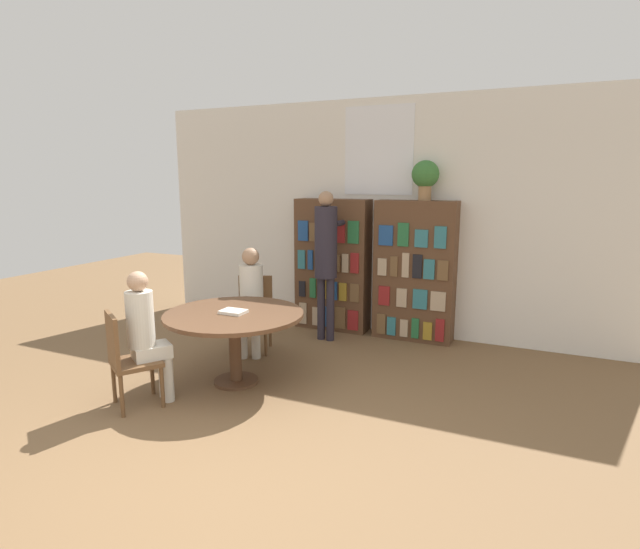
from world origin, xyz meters
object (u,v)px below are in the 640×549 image
Objects in this scene: librarian_standing at (326,251)px; chair_near_camera at (126,356)px; chair_left_side at (254,310)px; bookshelf_left at (333,265)px; flower_vase at (425,176)px; seated_reader_right at (146,331)px; reading_table at (234,323)px; bookshelf_right at (415,271)px; seated_reader_left at (251,295)px.

chair_near_camera is at bearing -108.65° from librarian_standing.
bookshelf_left is at bearing -134.82° from chair_left_side.
flower_vase reaches higher than librarian_standing.
chair_near_camera is 0.47× the size of librarian_standing.
seated_reader_right reaches higher than chair_left_side.
reading_table is at bearing 90.00° from seated_reader_right.
seated_reader_right is at bearing -121.41° from bookshelf_right.
flower_vase is (1.20, 0.00, 1.16)m from bookshelf_left.
chair_left_side is at bearing 110.90° from reading_table.
chair_near_camera is 1.67m from seated_reader_left.
flower_vase is 3.60m from seated_reader_right.
flower_vase reaches higher than seated_reader_left.
seated_reader_left is (0.06, -0.17, 0.22)m from chair_left_side.
flower_vase is 0.26× the size of librarian_standing.
chair_near_camera is at bearing 60.21° from seated_reader_left.
seated_reader_left is at bearing 114.21° from chair_near_camera.
flower_vase is 0.55× the size of chair_near_camera.
chair_left_side is (-1.71, -1.16, -1.55)m from flower_vase.
librarian_standing is at bearing -154.73° from flower_vase.
bookshelf_right is 3.65× the size of flower_vase.
reading_table is at bearing 90.00° from chair_left_side.
reading_table is at bearing -99.70° from librarian_standing.
seated_reader_right is (-1.80, -2.81, -1.36)m from flower_vase.
librarian_standing is at bearing -153.01° from bookshelf_right.
chair_near_camera is at bearing -123.10° from reading_table.
bookshelf_left is 3.07m from chair_near_camera.
flower_vase is 0.35× the size of reading_table.
seated_reader_left reaches higher than reading_table.
bookshelf_left is at bearing -179.98° from bookshelf_right.
bookshelf_left is 1.33m from chair_left_side.
reading_table is 1.12× the size of seated_reader_right.
reading_table is (-1.35, -2.11, -1.41)m from flower_vase.
bookshelf_right reaches higher than chair_left_side.
flower_vase is 2.59m from chair_left_side.
bookshelf_left reaches higher than seated_reader_left.
reading_table is 1.71m from librarian_standing.
reading_table is at bearing -122.48° from flower_vase.
seated_reader_left is 0.67× the size of librarian_standing.
bookshelf_left is 0.94× the size of librarian_standing.
librarian_standing is (0.83, 2.46, 0.65)m from chair_near_camera.
flower_vase is at bearing 90.46° from seated_reader_right.
bookshelf_left is 1.41m from seated_reader_left.
librarian_standing is (0.28, 1.61, 0.51)m from reading_table.
chair_near_camera and chair_left_side have the same top height.
seated_reader_left is at bearing -141.06° from flower_vase.
seated_reader_left reaches higher than chair_left_side.
reading_table is at bearing -94.10° from bookshelf_left.
chair_left_side is at bearing 119.91° from seated_reader_right.
bookshelf_right is at bearing 91.70° from seated_reader_right.
chair_left_side is at bearing -90.00° from seated_reader_left.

